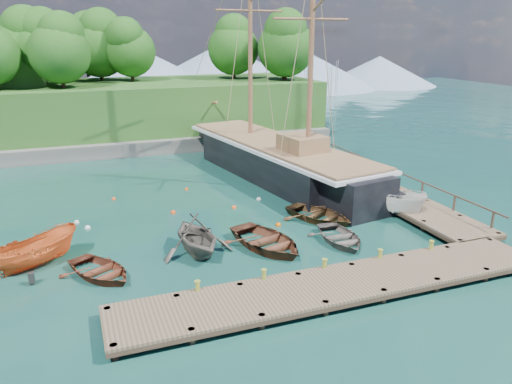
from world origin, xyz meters
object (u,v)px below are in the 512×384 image
at_px(schooner, 277,162).
at_px(rowboat_1, 197,253).
at_px(rowboat_0, 101,276).
at_px(rowboat_4, 319,220).
at_px(motorboat_orange, 37,266).
at_px(rowboat_2, 266,248).
at_px(cabin_boat_white, 388,213).
at_px(rowboat_3, 340,242).

bearing_deg(schooner, rowboat_1, -137.96).
height_order(rowboat_0, rowboat_4, rowboat_4).
bearing_deg(motorboat_orange, rowboat_2, -128.87).
height_order(rowboat_0, rowboat_1, rowboat_1).
height_order(rowboat_1, cabin_boat_white, rowboat_1).
bearing_deg(rowboat_2, rowboat_3, -26.34).
bearing_deg(schooner, rowboat_3, -107.03).
bearing_deg(cabin_boat_white, rowboat_1, 167.84).
bearing_deg(rowboat_3, motorboat_orange, 173.85).
bearing_deg(rowboat_1, schooner, 44.72).
distance_m(rowboat_2, schooner, 13.82).
height_order(rowboat_2, rowboat_4, rowboat_2).
distance_m(rowboat_2, cabin_boat_white, 9.46).
xyz_separation_m(rowboat_3, motorboat_orange, (-15.44, 2.69, 0.00)).
relative_size(rowboat_1, rowboat_2, 0.85).
xyz_separation_m(rowboat_0, rowboat_1, (4.88, 0.89, 0.00)).
bearing_deg(rowboat_0, rowboat_1, -19.19).
relative_size(rowboat_0, rowboat_4, 0.88).
relative_size(rowboat_4, motorboat_orange, 0.99).
bearing_deg(rowboat_4, rowboat_1, 167.65).
bearing_deg(rowboat_4, rowboat_3, -124.36).
distance_m(rowboat_1, rowboat_4, 8.40).
xyz_separation_m(rowboat_0, rowboat_2, (8.51, 0.26, 0.00)).
bearing_deg(rowboat_0, rowboat_3, -31.62).
height_order(motorboat_orange, cabin_boat_white, cabin_boat_white).
bearing_deg(rowboat_3, cabin_boat_white, 33.51).
distance_m(rowboat_4, schooner, 9.98).
bearing_deg(rowboat_3, schooner, 86.09).
xyz_separation_m(rowboat_0, schooner, (14.33, 12.74, 1.19)).
bearing_deg(schooner, rowboat_4, -106.88).
distance_m(rowboat_2, rowboat_4, 5.25).
height_order(rowboat_1, motorboat_orange, rowboat_1).
xyz_separation_m(rowboat_4, motorboat_orange, (-15.91, -0.68, 0.00)).
bearing_deg(rowboat_1, cabin_boat_white, 0.39).
xyz_separation_m(rowboat_2, rowboat_4, (4.53, 2.66, 0.00)).
xyz_separation_m(rowboat_1, rowboat_4, (8.16, 2.02, 0.00)).
relative_size(rowboat_1, schooner, 0.15).
bearing_deg(rowboat_2, motorboat_orange, 153.79).
relative_size(rowboat_1, cabin_boat_white, 0.82).
distance_m(rowboat_2, motorboat_orange, 11.55).
height_order(rowboat_0, cabin_boat_white, cabin_boat_white).
bearing_deg(motorboat_orange, rowboat_0, -156.88).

